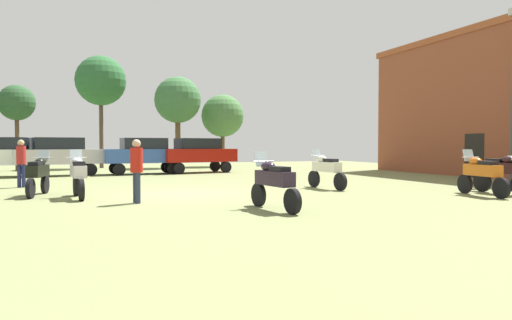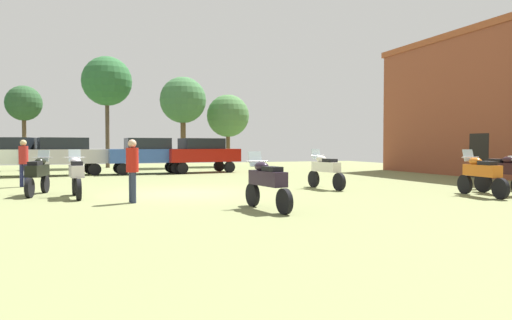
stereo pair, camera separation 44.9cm
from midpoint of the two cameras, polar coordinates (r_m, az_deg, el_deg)
ground_plane at (r=15.64m, az=-8.07°, el=-4.10°), size 44.00×52.00×0.02m
motorcycle_1 at (r=16.18m, az=26.71°, el=-1.48°), size 0.64×2.24×1.47m
motorcycle_2 at (r=15.05m, az=-20.46°, el=-1.64°), size 0.62×2.13×1.47m
motorcycle_3 at (r=17.14m, az=28.72°, el=-1.29°), size 0.62×2.13×1.51m
motorcycle_5 at (r=17.17m, az=9.28°, el=-1.13°), size 0.63×2.24×1.47m
motorcycle_6 at (r=11.43m, az=2.47°, el=-2.64°), size 0.65×2.22×1.44m
motorcycle_7 at (r=16.25m, az=-24.56°, el=-1.48°), size 0.72×2.10×1.45m
car_1 at (r=27.18m, az=-6.25°, el=0.91°), size 4.55×2.52×2.00m
car_2 at (r=26.56m, az=-12.72°, el=0.86°), size 4.43×2.13×2.00m
car_3 at (r=26.87m, az=-27.81°, el=0.70°), size 4.57×2.63×2.00m
car_4 at (r=26.33m, az=-22.21°, el=0.76°), size 4.55×2.53×2.00m
person_1 at (r=13.21m, az=-14.05°, el=-0.70°), size 0.42×0.42×1.76m
person_2 at (r=19.74m, az=-26.13°, el=0.08°), size 0.44×0.44×1.81m
tree_1 at (r=33.75m, az=-8.60°, el=7.24°), size 3.30×3.30×6.49m
tree_3 at (r=34.67m, az=-17.53°, el=9.19°), size 3.47×3.47×7.86m
tree_4 at (r=35.21m, az=-3.10°, el=5.42°), size 3.20×3.20×5.43m
tree_5 at (r=32.99m, az=-26.34°, el=6.20°), size 2.23×2.23×5.39m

